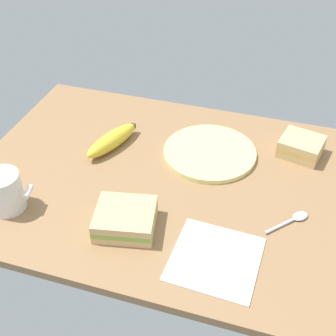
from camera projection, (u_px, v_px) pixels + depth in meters
tabletop at (168, 181)px, 102.59cm from camera, size 90.00×64.00×2.00cm
plate_of_food at (210, 152)px, 108.43cm from camera, size 22.37×22.37×1.20cm
coffee_mug_black at (4, 191)px, 92.02cm from camera, size 9.85×7.64×8.55cm
sandwich_main at (301, 146)px, 107.63cm from camera, size 11.24×10.53×4.40cm
sandwich_side at (125, 219)px, 88.93cm from camera, size 13.51×12.58×4.40cm
banana at (112, 140)px, 109.78cm from camera, size 9.70×16.91×4.16cm
spoon at (293, 219)px, 91.39cm from camera, size 8.60×9.18×0.80cm
paper_napkin at (215, 259)px, 83.82cm from camera, size 16.88×16.88×0.30cm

